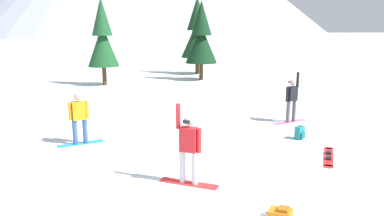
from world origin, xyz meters
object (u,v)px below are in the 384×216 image
object	(u,v)px
pine_tree_leaning	(197,32)
backpack_orange	(281,214)
pine_tree_slender	(201,37)
snowboarder_background	(292,99)
snowboarder_midground	(79,117)
snowboarder_foreground	(189,147)
loose_snowboard_far_spare	(329,156)
pine_tree_broad	(103,38)
backpack_teal	(300,133)

from	to	relation	value
pine_tree_leaning	backpack_orange	bearing A→B (deg)	-91.92
backpack_orange	pine_tree_slender	xyz separation A→B (m)	(0.70, 20.02, 2.97)
snowboarder_background	pine_tree_slender	size ratio (longest dim) A/B	0.35
snowboarder_midground	backpack_orange	distance (m)	7.23
snowboarder_foreground	pine_tree_slender	size ratio (longest dim) A/B	0.34
snowboarder_background	backpack_orange	world-z (taller)	snowboarder_background
loose_snowboard_far_spare	pine_tree_leaning	world-z (taller)	pine_tree_leaning
snowboarder_foreground	pine_tree_slender	distance (m)	18.44
backpack_orange	pine_tree_broad	bearing A→B (deg)	108.33
snowboarder_midground	pine_tree_leaning	xyz separation A→B (m)	(5.70, 18.51, 2.53)
snowboarder_foreground	backpack_teal	world-z (taller)	snowboarder_foreground
pine_tree_broad	pine_tree_leaning	xyz separation A→B (m)	(6.79, 5.70, 0.31)
pine_tree_leaning	snowboarder_background	bearing A→B (deg)	-82.69
backpack_orange	loose_snowboard_far_spare	bearing A→B (deg)	52.55
loose_snowboard_far_spare	pine_tree_slender	xyz separation A→B (m)	(-1.86, 16.67, 3.07)
snowboarder_background	snowboarder_midground	bearing A→B (deg)	-164.60
loose_snowboard_far_spare	pine_tree_broad	size ratio (longest dim) A/B	0.32
pine_tree_leaning	backpack_teal	bearing A→B (deg)	-85.09
snowboarder_foreground	backpack_orange	size ratio (longest dim) A/B	3.52
pine_tree_broad	pine_tree_slender	distance (m)	6.97
pine_tree_broad	snowboarder_midground	bearing A→B (deg)	-85.13
snowboarder_background	pine_tree_broad	world-z (taller)	pine_tree_broad
pine_tree_slender	backpack_teal	bearing A→B (deg)	-83.50
pine_tree_slender	backpack_orange	bearing A→B (deg)	-92.01
loose_snowboard_far_spare	backpack_teal	size ratio (longest dim) A/B	3.85
snowboarder_background	backpack_orange	size ratio (longest dim) A/B	3.60
snowboarder_midground	pine_tree_slender	bearing A→B (deg)	69.20
backpack_orange	pine_tree_slender	size ratio (longest dim) A/B	0.10
snowboarder_midground	backpack_teal	bearing A→B (deg)	-0.79
loose_snowboard_far_spare	pine_tree_leaning	size ratio (longest dim) A/B	0.29
snowboarder_background	pine_tree_leaning	xyz separation A→B (m)	(-2.10, 16.36, 2.48)
snowboarder_midground	snowboarder_background	size ratio (longest dim) A/B	0.84
snowboarder_midground	loose_snowboard_far_spare	world-z (taller)	snowboarder_midground
snowboarder_foreground	pine_tree_leaning	bearing A→B (deg)	83.64
snowboarder_background	pine_tree_broad	size ratio (longest dim) A/B	0.35
backpack_teal	backpack_orange	distance (m)	5.70
pine_tree_broad	backpack_teal	bearing A→B (deg)	-57.00
snowboarder_foreground	backpack_teal	distance (m)	5.27
pine_tree_slender	pine_tree_broad	bearing A→B (deg)	-163.88
snowboarder_foreground	backpack_teal	bearing A→B (deg)	39.29
snowboarder_background	pine_tree_slender	bearing A→B (deg)	99.87
loose_snowboard_far_spare	snowboarder_midground	bearing A→B (deg)	165.63
backpack_orange	pine_tree_leaning	size ratio (longest dim) A/B	0.09
pine_tree_slender	pine_tree_leaning	distance (m)	3.78
loose_snowboard_far_spare	backpack_orange	distance (m)	4.22
backpack_teal	pine_tree_broad	world-z (taller)	pine_tree_broad
snowboarder_midground	backpack_teal	size ratio (longest dim) A/B	3.57
snowboarder_midground	pine_tree_broad	distance (m)	13.05
backpack_teal	backpack_orange	size ratio (longest dim) A/B	0.85
snowboarder_midground	snowboarder_background	bearing A→B (deg)	15.40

